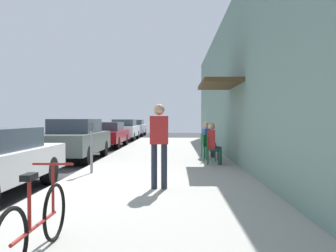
{
  "coord_description": "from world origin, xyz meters",
  "views": [
    {
      "loc": [
        2.65,
        -7.61,
        1.52
      ],
      "look_at": [
        2.29,
        6.91,
        1.22
      ],
      "focal_mm": 36.69,
      "sensor_mm": 36.0,
      "label": 1
    }
  ],
  "objects": [
    {
      "name": "seated_patron_0",
      "position": [
        3.79,
        2.98,
        0.82
      ],
      "size": [
        0.46,
        0.4,
        1.29
      ],
      "color": "#232838",
      "rests_on": "sidewalk_slab"
    },
    {
      "name": "sidewalk_slab",
      "position": [
        2.25,
        2.0,
        0.06
      ],
      "size": [
        4.5,
        32.0,
        0.12
      ],
      "primitive_type": "cube",
      "color": "#9E9B93",
      "rests_on": "ground_plane"
    },
    {
      "name": "pedestrian_standing",
      "position": [
        2.3,
        -0.77,
        1.12
      ],
      "size": [
        0.36,
        0.22,
        1.7
      ],
      "color": "#232838",
      "rests_on": "sidewalk_slab"
    },
    {
      "name": "cafe_chair_1",
      "position": [
        3.73,
        3.97,
        0.62
      ],
      "size": [
        0.55,
        0.55,
        0.87
      ],
      "color": "#14592D",
      "rests_on": "sidewalk_slab"
    },
    {
      "name": "building_facade",
      "position": [
        4.65,
        2.01,
        2.76
      ],
      "size": [
        1.4,
        32.0,
        5.53
      ],
      "color": "gray",
      "rests_on": "ground_plane"
    },
    {
      "name": "bicycle_0",
      "position": [
        1.25,
        -4.25,
        0.48
      ],
      "size": [
        0.46,
        1.71,
        0.9
      ],
      "color": "black",
      "rests_on": "sidewalk_slab"
    },
    {
      "name": "cafe_chair_2",
      "position": [
        3.73,
        4.84,
        0.62
      ],
      "size": [
        0.53,
        0.53,
        0.87
      ],
      "color": "#14592D",
      "rests_on": "sidewalk_slab"
    },
    {
      "name": "parked_car_1",
      "position": [
        -1.1,
        4.92,
        0.78
      ],
      "size": [
        1.8,
        4.4,
        1.52
      ],
      "color": "#47514C",
      "rests_on": "ground_plane"
    },
    {
      "name": "cafe_chair_0",
      "position": [
        3.73,
        2.99,
        0.62
      ],
      "size": [
        0.49,
        0.49,
        0.87
      ],
      "color": "#14592D",
      "rests_on": "sidewalk_slab"
    },
    {
      "name": "parked_car_2",
      "position": [
        -1.1,
        10.76,
        0.71
      ],
      "size": [
        1.8,
        4.4,
        1.35
      ],
      "color": "maroon",
      "rests_on": "ground_plane"
    },
    {
      "name": "parked_car_3",
      "position": [
        -1.1,
        16.93,
        0.77
      ],
      "size": [
        1.8,
        4.4,
        1.49
      ],
      "color": "silver",
      "rests_on": "ground_plane"
    },
    {
      "name": "seated_patron_2",
      "position": [
        3.79,
        4.85,
        0.82
      ],
      "size": [
        0.49,
        0.44,
        1.29
      ],
      "color": "#232838",
      "rests_on": "sidewalk_slab"
    },
    {
      "name": "parking_meter",
      "position": [
        0.45,
        1.19,
        0.89
      ],
      "size": [
        0.12,
        0.1,
        1.32
      ],
      "color": "slate",
      "rests_on": "sidewalk_slab"
    },
    {
      "name": "parked_car_4",
      "position": [
        -1.1,
        22.91,
        0.76
      ],
      "size": [
        1.8,
        4.4,
        1.46
      ],
      "color": "#B7B7BC",
      "rests_on": "ground_plane"
    },
    {
      "name": "ground_plane",
      "position": [
        0.0,
        0.0,
        0.0
      ],
      "size": [
        60.0,
        60.0,
        0.0
      ],
      "primitive_type": "plane",
      "color": "#2D2D30"
    }
  ]
}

